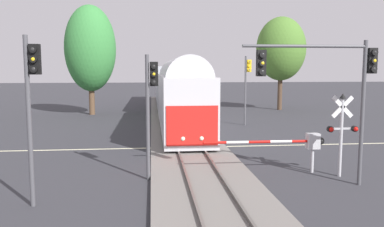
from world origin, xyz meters
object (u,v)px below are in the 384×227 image
(crossing_gate_near, at_px, (300,143))
(traffic_signal_median, at_px, (151,97))
(commuter_train, at_px, (173,88))
(crossing_signal_mast, at_px, (342,126))
(traffic_signal_near_right, at_px, (330,76))
(oak_far_right, at_px, (281,49))
(traffic_signal_near_left, at_px, (32,93))
(traffic_signal_far_side, at_px, (247,79))
(oak_behind_train, at_px, (90,49))

(crossing_gate_near, relative_size, traffic_signal_median, 1.05)
(commuter_train, bearing_deg, traffic_signal_median, -95.45)
(crossing_signal_mast, xyz_separation_m, traffic_signal_near_right, (-1.23, -1.28, 2.18))
(crossing_signal_mast, relative_size, traffic_signal_median, 0.69)
(traffic_signal_median, relative_size, oak_far_right, 0.50)
(crossing_gate_near, distance_m, traffic_signal_near_left, 11.39)
(commuter_train, bearing_deg, traffic_signal_far_side, -52.18)
(traffic_signal_near_left, xyz_separation_m, traffic_signal_near_right, (10.91, 1.17, 0.53))
(traffic_signal_near_left, xyz_separation_m, oak_far_right, (18.59, 29.86, 3.01))
(traffic_signal_near_left, height_order, traffic_signal_far_side, traffic_signal_near_left)
(traffic_signal_far_side, xyz_separation_m, oak_behind_train, (-13.96, 9.11, 2.87))
(crossing_gate_near, bearing_deg, crossing_signal_mast, -27.85)
(traffic_signal_near_left, height_order, traffic_signal_near_right, same)
(traffic_signal_median, bearing_deg, oak_far_right, 61.54)
(traffic_signal_near_left, relative_size, traffic_signal_median, 1.10)
(crossing_gate_near, height_order, crossing_signal_mast, crossing_signal_mast)
(traffic_signal_near_right, bearing_deg, crossing_gate_near, 97.79)
(traffic_signal_near_left, relative_size, traffic_signal_far_side, 1.02)
(traffic_signal_near_right, height_order, traffic_signal_median, traffic_signal_near_right)
(traffic_signal_near_right, relative_size, traffic_signal_far_side, 1.02)
(crossing_gate_near, height_order, oak_behind_train, oak_behind_train)
(crossing_signal_mast, height_order, traffic_signal_near_left, traffic_signal_near_left)
(oak_far_right, bearing_deg, traffic_signal_median, -118.46)
(traffic_signal_far_side, xyz_separation_m, traffic_signal_median, (-7.89, -15.31, -0.29))
(commuter_train, bearing_deg, crossing_signal_mast, -75.32)
(traffic_signal_median, distance_m, oak_far_right, 30.93)
(traffic_signal_near_left, distance_m, traffic_signal_far_side, 21.65)
(commuter_train, relative_size, oak_behind_train, 3.64)
(traffic_signal_far_side, bearing_deg, crossing_gate_near, -94.61)
(traffic_signal_median, bearing_deg, traffic_signal_near_right, -13.35)
(traffic_signal_near_right, distance_m, traffic_signal_far_side, 17.00)
(traffic_signal_near_right, xyz_separation_m, traffic_signal_median, (-6.97, 1.66, -0.87))
(crossing_gate_near, height_order, traffic_signal_far_side, traffic_signal_far_side)
(crossing_gate_near, relative_size, oak_far_right, 0.53)
(oak_far_right, bearing_deg, crossing_signal_mast, -103.24)
(traffic_signal_near_left, xyz_separation_m, traffic_signal_far_side, (11.83, 18.13, -0.06))
(traffic_signal_near_right, xyz_separation_m, oak_far_right, (7.68, 28.69, 2.49))
(traffic_signal_near_right, bearing_deg, traffic_signal_near_left, -173.88)
(crossing_signal_mast, relative_size, oak_behind_train, 0.33)
(traffic_signal_far_side, relative_size, traffic_signal_median, 1.08)
(oak_behind_train, bearing_deg, crossing_gate_near, -62.00)
(traffic_signal_near_left, xyz_separation_m, traffic_signal_median, (3.94, 2.82, -0.34))
(commuter_train, bearing_deg, traffic_signal_near_left, -103.46)
(commuter_train, distance_m, oak_behind_train, 9.28)
(crossing_signal_mast, height_order, traffic_signal_near_right, traffic_signal_near_right)
(crossing_signal_mast, xyz_separation_m, traffic_signal_median, (-8.21, 0.37, 1.31))
(traffic_signal_near_right, distance_m, oak_behind_train, 29.24)
(crossing_gate_near, height_order, traffic_signal_median, traffic_signal_median)
(crossing_signal_mast, bearing_deg, crossing_gate_near, 152.15)
(traffic_signal_far_side, bearing_deg, traffic_signal_near_right, -93.09)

